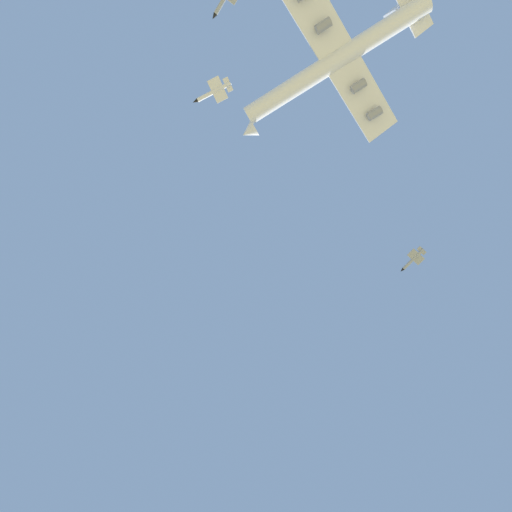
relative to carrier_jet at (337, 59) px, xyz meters
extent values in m
cylinder|color=white|center=(0.82, -1.03, 0.12)|extent=(52.71, 52.51, 6.40)
cone|color=white|center=(23.26, -29.82, 0.12)|extent=(7.83, 7.84, 6.08)
cube|color=white|center=(-0.50, 0.47, -0.84)|extent=(54.40, 46.12, 8.30)
cylinder|color=gray|center=(-17.93, -13.12, -0.27)|extent=(5.66, 5.65, 3.00)
cylinder|color=gray|center=(-9.33, -6.41, -1.64)|extent=(5.66, 5.65, 3.00)
cylinder|color=gray|center=(7.89, 7.01, -4.40)|extent=(5.66, 5.65, 3.00)
cube|color=white|center=(-16.81, 23.26, 8.25)|extent=(6.49, 7.54, 10.41)
cube|color=white|center=(-17.54, 22.69, 0.91)|extent=(21.58, 18.99, 3.35)
cylinder|color=silver|center=(38.58, -19.80, 3.27)|extent=(11.00, 9.41, 1.50)
cone|color=black|center=(44.38, -24.56, 3.27)|extent=(2.50, 2.43, 1.50)
cube|color=silver|center=(37.42, -18.85, 3.07)|extent=(8.48, 8.97, 0.24)
cube|color=silver|center=(34.33, -16.31, 5.22)|extent=(1.98, 1.68, 2.60)
cube|color=silver|center=(34.33, -16.31, 3.47)|extent=(4.59, 4.98, 0.20)
cone|color=black|center=(44.61, 4.45, 9.22)|extent=(2.10, 2.39, 1.50)
cylinder|color=#999EA3|center=(-67.29, -65.90, 32.33)|extent=(7.10, 12.32, 1.50)
cone|color=black|center=(-63.97, -72.62, 32.33)|extent=(2.23, 2.46, 1.50)
cube|color=#999EA3|center=(-67.96, -64.55, 32.13)|extent=(9.12, 7.49, 0.24)
cube|color=#999EA3|center=(-69.73, -60.97, 34.28)|extent=(1.24, 2.24, 2.60)
cube|color=#999EA3|center=(-69.73, -60.97, 32.53)|extent=(5.19, 3.92, 0.20)
camera|label=1|loc=(19.53, -34.28, -137.91)|focal=25.82mm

